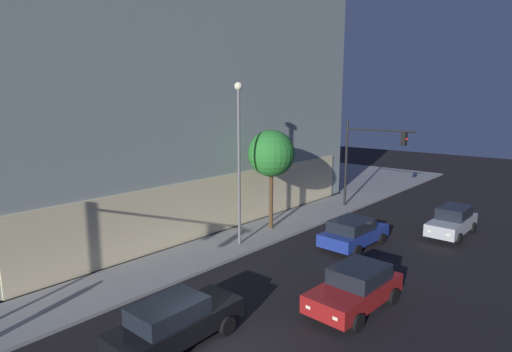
{
  "coord_description": "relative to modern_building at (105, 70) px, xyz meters",
  "views": [
    {
      "loc": [
        -8.13,
        -8.62,
        7.99
      ],
      "look_at": [
        6.55,
        4.16,
        4.52
      ],
      "focal_mm": 28.91,
      "sensor_mm": 36.0,
      "label": 1
    }
  ],
  "objects": [
    {
      "name": "traffic_light_far_corner",
      "position": [
        10.31,
        -17.7,
        -6.06
      ],
      "size": [
        0.49,
        5.32,
        6.49
      ],
      "color": "black",
      "rests_on": "sidewalk_corner"
    },
    {
      "name": "car_black",
      "position": [
        -9.86,
        -21.0,
        -9.69
      ],
      "size": [
        4.76,
        2.04,
        1.64
      ],
      "color": "black",
      "rests_on": "ground"
    },
    {
      "name": "sidewalk_tree",
      "position": [
        2.0,
        -15.48,
        -5.63
      ],
      "size": [
        2.89,
        2.89,
        6.22
      ],
      "color": "#4A331E",
      "rests_on": "sidewalk_corner"
    },
    {
      "name": "street_lamp_sidewalk",
      "position": [
        -1.4,
        -15.96,
        -4.86
      ],
      "size": [
        0.44,
        0.44,
        8.92
      ],
      "color": "slate",
      "rests_on": "sidewalk_corner"
    },
    {
      "name": "car_red",
      "position": [
        -3.6,
        -24.3,
        -9.69
      ],
      "size": [
        4.57,
        2.31,
        1.65
      ],
      "color": "maroon",
      "rests_on": "ground"
    },
    {
      "name": "car_silver",
      "position": [
        8.56,
        -24.42,
        -9.65
      ],
      "size": [
        4.67,
        2.01,
        1.74
      ],
      "color": "#B7BABF",
      "rests_on": "ground"
    },
    {
      "name": "car_blue",
      "position": [
        2.73,
        -20.84,
        -9.7
      ],
      "size": [
        4.59,
        2.37,
        1.6
      ],
      "color": "navy",
      "rests_on": "ground"
    },
    {
      "name": "modern_building",
      "position": [
        0.0,
        0.0,
        0.0
      ],
      "size": [
        28.5,
        27.39,
        21.2
      ],
      "color": "#4C4C51",
      "rests_on": "ground"
    }
  ]
}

